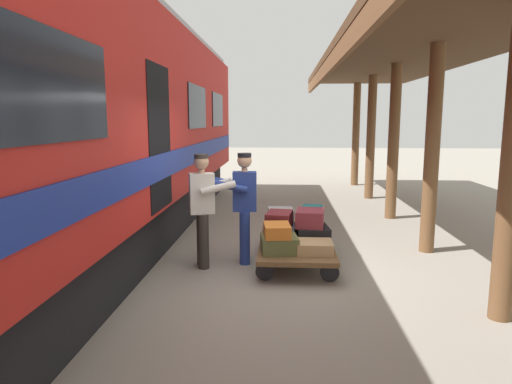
{
  "coord_description": "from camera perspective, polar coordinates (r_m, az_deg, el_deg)",
  "views": [
    {
      "loc": [
        -0.01,
        6.31,
        2.2
      ],
      "look_at": [
        0.38,
        -0.31,
        1.15
      ],
      "focal_mm": 32.1,
      "sensor_mm": 36.0,
      "label": 1
    }
  ],
  "objects": [
    {
      "name": "luggage_cart",
      "position": [
        7.18,
        4.96,
        -6.53
      ],
      "size": [
        1.15,
        2.13,
        0.33
      ],
      "color": "brown",
      "rests_on": "ground_plane"
    },
    {
      "name": "suitcase_teal_softside",
      "position": [
        7.7,
        6.89,
        -2.58
      ],
      "size": [
        0.43,
        0.58,
        0.2
      ],
      "primitive_type": "cube",
      "rotation": [
        0.0,
        0.0,
        -0.21
      ],
      "color": "#1E666B",
      "rests_on": "suitcase_red_plastic"
    },
    {
      "name": "train_car",
      "position": [
        7.08,
        -23.78,
        7.11
      ],
      "size": [
        3.03,
        16.29,
        4.0
      ],
      "color": "#B21E19",
      "rests_on": "ground_plane"
    },
    {
      "name": "suitcase_slate_roller",
      "position": [
        7.14,
        2.95,
        -5.26
      ],
      "size": [
        0.51,
        0.59,
        0.23
      ],
      "primitive_type": "cube",
      "rotation": [
        0.0,
        0.0,
        -0.07
      ],
      "color": "#4C515B",
      "rests_on": "luggage_cart"
    },
    {
      "name": "suitcase_maroon_trunk",
      "position": [
        7.06,
        2.91,
        -3.46
      ],
      "size": [
        0.44,
        0.57,
        0.24
      ],
      "primitive_type": "cube",
      "rotation": [
        0.0,
        0.0,
        -0.15
      ],
      "color": "maroon",
      "rests_on": "suitcase_slate_roller"
    },
    {
      "name": "suitcase_black_hardshell",
      "position": [
        7.15,
        6.99,
        -5.22
      ],
      "size": [
        0.55,
        0.61,
        0.25
      ],
      "primitive_type": "cube",
      "rotation": [
        0.0,
        0.0,
        0.1
      ],
      "color": "black",
      "rests_on": "luggage_cart"
    },
    {
      "name": "suitcase_red_plastic",
      "position": [
        7.72,
        6.72,
        -4.2
      ],
      "size": [
        0.44,
        0.51,
        0.23
      ],
      "primitive_type": "cube",
      "rotation": [
        0.0,
        0.0,
        0.11
      ],
      "color": "#AD231E",
      "rests_on": "luggage_cart"
    },
    {
      "name": "suitcase_tan_vintage",
      "position": [
        6.6,
        7.3,
        -6.82
      ],
      "size": [
        0.5,
        0.47,
        0.16
      ],
      "primitive_type": "cube",
      "rotation": [
        0.0,
        0.0,
        -0.01
      ],
      "color": "tan",
      "rests_on": "luggage_cart"
    },
    {
      "name": "suitcase_gray_aluminum",
      "position": [
        7.71,
        3.1,
        -2.88
      ],
      "size": [
        0.45,
        0.47,
        0.22
      ],
      "primitive_type": "cube",
      "rotation": [
        0.0,
        0.0,
        0.09
      ],
      "color": "#9EA0A5",
      "rests_on": "suitcase_yellow_case"
    },
    {
      "name": "porter_by_door",
      "position": [
        6.86,
        -6.56,
        -1.78
      ],
      "size": [
        0.73,
        0.55,
        1.7
      ],
      "color": "#332D28",
      "rests_on": "ground_plane"
    },
    {
      "name": "suitcase_burgundy_valise",
      "position": [
        7.1,
        6.74,
        -3.25
      ],
      "size": [
        0.47,
        0.57,
        0.25
      ],
      "primitive_type": "cube",
      "rotation": [
        0.0,
        0.0,
        -0.11
      ],
      "color": "maroon",
      "rests_on": "suitcase_black_hardshell"
    },
    {
      "name": "porter_in_overalls",
      "position": [
        7.01,
        -1.59,
        -1.49
      ],
      "size": [
        0.69,
        0.46,
        1.7
      ],
      "color": "navy",
      "rests_on": "ground_plane"
    },
    {
      "name": "ground_plane",
      "position": [
        6.69,
        3.15,
        -10.23
      ],
      "size": [
        60.0,
        60.0,
        0.0
      ],
      "primitive_type": "plane",
      "color": "gray"
    },
    {
      "name": "suitcase_olive_duffel",
      "position": [
        6.57,
        2.91,
        -6.49
      ],
      "size": [
        0.57,
        0.56,
        0.24
      ],
      "primitive_type": "cube",
      "rotation": [
        0.0,
        0.0,
        0.12
      ],
      "color": "brown",
      "rests_on": "luggage_cart"
    },
    {
      "name": "suitcase_orange_carryall",
      "position": [
        6.49,
        2.64,
        -4.8
      ],
      "size": [
        0.41,
        0.52,
        0.18
      ],
      "primitive_type": "cube",
      "rotation": [
        0.0,
        0.0,
        0.1
      ],
      "color": "#CC6B23",
      "rests_on": "suitcase_olive_duffel"
    },
    {
      "name": "platform_canopy",
      "position": [
        6.82,
        24.84,
        16.94
      ],
      "size": [
        3.2,
        19.33,
        3.56
      ],
      "color": "brown",
      "rests_on": "ground_plane"
    },
    {
      "name": "suitcase_yellow_case",
      "position": [
        7.72,
        2.98,
        -4.38
      ],
      "size": [
        0.51,
        0.59,
        0.17
      ],
      "primitive_type": "cube",
      "rotation": [
        0.0,
        0.0,
        -0.09
      ],
      "color": "gold",
      "rests_on": "luggage_cart"
    }
  ]
}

